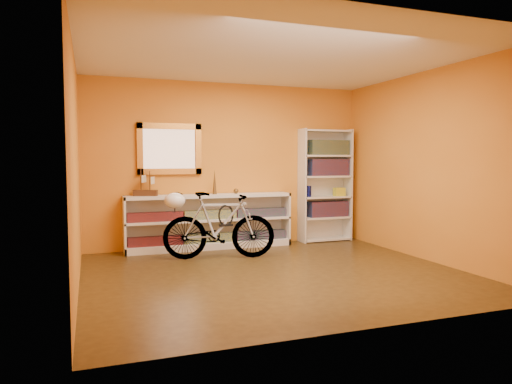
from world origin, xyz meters
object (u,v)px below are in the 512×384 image
object	(u,v)px
bicycle	(219,225)
helmet	(175,201)
console_unit	(210,221)
bookcase	(325,185)

from	to	relation	value
bicycle	helmet	distance (m)	0.71
bicycle	helmet	bearing A→B (deg)	90.00
console_unit	bookcase	size ratio (longest dim) A/B	1.37
bookcase	helmet	size ratio (longest dim) A/B	6.60
helmet	bicycle	bearing A→B (deg)	-11.85
bicycle	console_unit	bearing A→B (deg)	7.54
console_unit	helmet	bearing A→B (deg)	-135.45
console_unit	helmet	xyz separation A→B (m)	(-0.65, -0.64, 0.40)
console_unit	bookcase	world-z (taller)	bookcase
helmet	console_unit	bearing A→B (deg)	44.55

